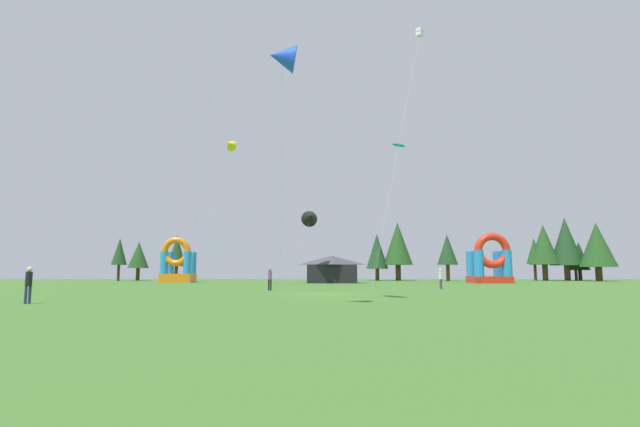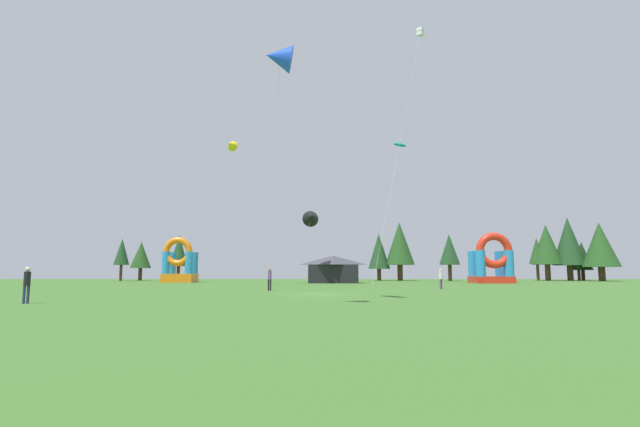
# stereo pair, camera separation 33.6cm
# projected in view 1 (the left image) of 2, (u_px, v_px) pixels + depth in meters

# --- Properties ---
(ground_plane) EXTENTS (120.00, 120.00, 0.00)m
(ground_plane) POSITION_uv_depth(u_px,v_px,m) (320.00, 294.00, 32.26)
(ground_plane) COLOR #3D6B28
(kite_yellow_delta) EXTENTS (4.51, 1.62, 16.67)m
(kite_yellow_delta) POSITION_uv_depth(u_px,v_px,m) (229.00, 145.00, 55.47)
(kite_yellow_delta) COLOR yellow
(kite_yellow_delta) RESTS_ON ground_plane
(kite_blue_delta) EXTENTS (1.45, 4.64, 12.06)m
(kite_blue_delta) POSITION_uv_depth(u_px,v_px,m) (282.00, 57.00, 22.16)
(kite_blue_delta) COLOR blue
(kite_blue_delta) RESTS_ON ground_plane
(kite_white_box) EXTENTS (6.77, 7.24, 28.08)m
(kite_white_box) POSITION_uv_depth(u_px,v_px,m) (419.00, 34.00, 52.95)
(kite_white_box) COLOR white
(kite_white_box) RESTS_ON ground_plane
(kite_teal_parafoil) EXTENTS (5.10, 3.45, 17.82)m
(kite_teal_parafoil) POSITION_uv_depth(u_px,v_px,m) (398.00, 145.00, 61.25)
(kite_teal_parafoil) COLOR #0C7F7A
(kite_teal_parafoil) RESTS_ON ground_plane
(kite_black_delta) EXTENTS (3.19, 2.36, 9.15)m
(kite_black_delta) POSITION_uv_depth(u_px,v_px,m) (310.00, 217.00, 58.50)
(kite_black_delta) COLOR black
(kite_black_delta) RESTS_ON ground_plane
(person_midfield) EXTENTS (0.42, 0.42, 1.75)m
(person_midfield) POSITION_uv_depth(u_px,v_px,m) (440.00, 277.00, 41.48)
(person_midfield) COLOR #724C8C
(person_midfield) RESTS_ON ground_plane
(person_left_edge) EXTENTS (0.42, 0.42, 1.75)m
(person_left_edge) POSITION_uv_depth(u_px,v_px,m) (28.00, 282.00, 23.07)
(person_left_edge) COLOR navy
(person_left_edge) RESTS_ON ground_plane
(person_far_side) EXTENTS (0.38, 0.38, 1.79)m
(person_far_side) POSITION_uv_depth(u_px,v_px,m) (270.00, 277.00, 38.48)
(person_far_side) COLOR black
(person_far_side) RESTS_ON ground_plane
(inflatable_yellow_castle) EXTENTS (4.78, 4.37, 6.39)m
(inflatable_yellow_castle) POSITION_uv_depth(u_px,v_px,m) (490.00, 264.00, 61.75)
(inflatable_yellow_castle) COLOR red
(inflatable_yellow_castle) RESTS_ON ground_plane
(inflatable_orange_dome) EXTENTS (4.13, 3.73, 6.07)m
(inflatable_orange_dome) POSITION_uv_depth(u_px,v_px,m) (177.00, 266.00, 65.05)
(inflatable_orange_dome) COLOR orange
(inflatable_orange_dome) RESTS_ON ground_plane
(festival_tent) EXTENTS (6.29, 3.97, 3.51)m
(festival_tent) POSITION_uv_depth(u_px,v_px,m) (331.00, 269.00, 62.20)
(festival_tent) COLOR black
(festival_tent) RESTS_ON ground_plane
(tree_row_0) EXTENTS (2.32, 2.32, 6.57)m
(tree_row_0) POSITION_uv_depth(u_px,v_px,m) (119.00, 252.00, 74.43)
(tree_row_0) COLOR #4C331E
(tree_row_0) RESTS_ON ground_plane
(tree_row_1) EXTENTS (3.29, 3.29, 6.26)m
(tree_row_1) POSITION_uv_depth(u_px,v_px,m) (138.00, 255.00, 78.21)
(tree_row_1) COLOR #4C331E
(tree_row_1) RESTS_ON ground_plane
(tree_row_2) EXTENTS (2.92, 2.92, 7.38)m
(tree_row_2) POSITION_uv_depth(u_px,v_px,m) (177.00, 251.00, 78.28)
(tree_row_2) COLOR #4C331E
(tree_row_2) RESTS_ON ground_plane
(tree_row_3) EXTENTS (3.52, 3.52, 7.52)m
(tree_row_3) POSITION_uv_depth(u_px,v_px,m) (377.00, 251.00, 77.68)
(tree_row_3) COLOR #4C331E
(tree_row_3) RESTS_ON ground_plane
(tree_row_4) EXTENTS (4.68, 4.68, 9.38)m
(tree_row_4) POSITION_uv_depth(u_px,v_px,m) (397.00, 244.00, 77.60)
(tree_row_4) COLOR #4C331E
(tree_row_4) RESTS_ON ground_plane
(tree_row_5) EXTENTS (3.15, 3.15, 7.23)m
(tree_row_5) POSITION_uv_depth(u_px,v_px,m) (447.00, 250.00, 75.02)
(tree_row_5) COLOR #4C331E
(tree_row_5) RESTS_ON ground_plane
(tree_row_6) EXTENTS (2.47, 2.47, 6.83)m
(tree_row_6) POSITION_uv_depth(u_px,v_px,m) (534.00, 251.00, 77.87)
(tree_row_6) COLOR #4C331E
(tree_row_6) RESTS_ON ground_plane
(tree_row_7) EXTENTS (4.61, 4.61, 8.98)m
(tree_row_7) POSITION_uv_depth(u_px,v_px,m) (543.00, 245.00, 77.57)
(tree_row_7) COLOR #4C331E
(tree_row_7) RESTS_ON ground_plane
(tree_row_8) EXTENTS (5.02, 5.02, 10.12)m
(tree_row_8) POSITION_uv_depth(u_px,v_px,m) (565.00, 242.00, 77.50)
(tree_row_8) COLOR #4C331E
(tree_row_8) RESTS_ON ground_plane
(tree_row_9) EXTENTS (2.42, 2.42, 6.01)m
(tree_row_9) POSITION_uv_depth(u_px,v_px,m) (575.00, 256.00, 77.29)
(tree_row_9) COLOR #4C331E
(tree_row_9) RESTS_ON ground_plane
(tree_row_10) EXTENTS (3.13, 3.13, 6.22)m
(tree_row_10) POSITION_uv_depth(u_px,v_px,m) (579.00, 256.00, 78.15)
(tree_row_10) COLOR #4C331E
(tree_row_10) RESTS_ON ground_plane
(tree_row_11) EXTENTS (5.41, 5.41, 8.97)m
(tree_row_11) POSITION_uv_depth(u_px,v_px,m) (597.00, 245.00, 74.40)
(tree_row_11) COLOR #4C331E
(tree_row_11) RESTS_ON ground_plane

